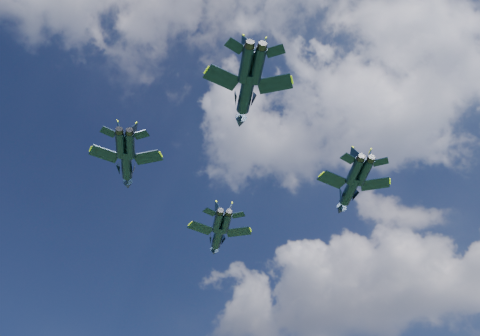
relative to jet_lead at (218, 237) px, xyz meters
name	(u,v)px	position (x,y,z in m)	size (l,w,h in m)	color
jet_lead	(218,237)	(0.00, 0.00, 0.00)	(13.09, 16.30, 4.07)	black
jet_left	(127,165)	(-3.92, -27.75, -1.34)	(11.78, 15.64, 3.83)	black
jet_right	(349,191)	(29.32, -5.95, -1.94)	(12.94, 16.61, 4.11)	black
jet_slot	(246,95)	(20.93, -33.36, -0.60)	(13.08, 16.90, 4.17)	black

